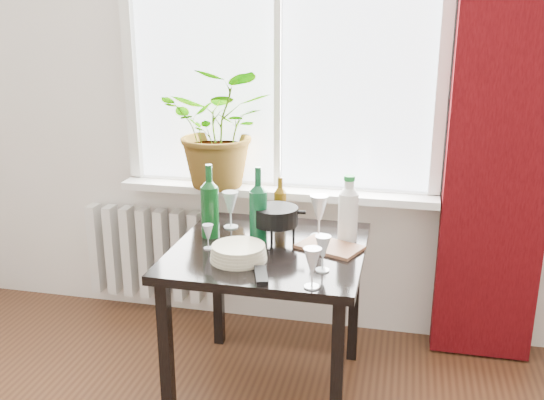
% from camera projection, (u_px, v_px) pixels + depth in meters
% --- Properties ---
extents(window, '(1.72, 0.08, 1.62)m').
position_uv_depth(window, '(279.00, 43.00, 3.12)').
color(window, white).
rests_on(window, ground).
extents(windowsill, '(1.72, 0.20, 0.04)m').
position_uv_depth(windowsill, '(276.00, 191.00, 3.28)').
color(windowsill, white).
rests_on(windowsill, ground).
extents(curtain, '(0.50, 0.12, 2.56)m').
position_uv_depth(curtain, '(504.00, 112.00, 2.88)').
color(curtain, '#390508').
rests_on(curtain, ground).
extents(radiator, '(0.80, 0.10, 0.55)m').
position_uv_depth(radiator, '(154.00, 253.00, 3.60)').
color(radiator, white).
rests_on(radiator, ground).
extents(table, '(0.85, 0.85, 0.74)m').
position_uv_depth(table, '(269.00, 266.00, 2.75)').
color(table, black).
rests_on(table, ground).
extents(potted_plant, '(0.58, 0.50, 0.64)m').
position_uv_depth(potted_plant, '(221.00, 128.00, 3.21)').
color(potted_plant, '#318022').
rests_on(potted_plant, windowsill).
extents(wine_bottle_left, '(0.10, 0.10, 0.36)m').
position_uv_depth(wine_bottle_left, '(210.00, 200.00, 2.80)').
color(wine_bottle_left, '#0B3E15').
rests_on(wine_bottle_left, table).
extents(wine_bottle_right, '(0.11, 0.11, 0.36)m').
position_uv_depth(wine_bottle_right, '(258.00, 204.00, 2.75)').
color(wine_bottle_right, '#0D4624').
rests_on(wine_bottle_right, table).
extents(bottle_amber, '(0.07, 0.07, 0.25)m').
position_uv_depth(bottle_amber, '(280.00, 201.00, 2.97)').
color(bottle_amber, '#66440B').
rests_on(bottle_amber, table).
extents(cleaning_bottle, '(0.11, 0.11, 0.32)m').
position_uv_depth(cleaning_bottle, '(348.00, 208.00, 2.76)').
color(cleaning_bottle, white).
rests_on(cleaning_bottle, table).
extents(wineglass_front_right, '(0.08, 0.08, 0.15)m').
position_uv_depth(wineglass_front_right, '(323.00, 253.00, 2.45)').
color(wineglass_front_right, silver).
rests_on(wineglass_front_right, table).
extents(wineglass_far_right, '(0.09, 0.09, 0.17)m').
position_uv_depth(wineglass_far_right, '(312.00, 267.00, 2.30)').
color(wineglass_far_right, silver).
rests_on(wineglass_far_right, table).
extents(wineglass_back_center, '(0.11, 0.11, 0.21)m').
position_uv_depth(wineglass_back_center, '(319.00, 216.00, 2.82)').
color(wineglass_back_center, silver).
rests_on(wineglass_back_center, table).
extents(wineglass_back_left, '(0.09, 0.09, 0.19)m').
position_uv_depth(wineglass_back_left, '(231.00, 209.00, 2.95)').
color(wineglass_back_left, silver).
rests_on(wineglass_back_left, table).
extents(wineglass_front_left, '(0.06, 0.06, 0.12)m').
position_uv_depth(wineglass_front_left, '(208.00, 237.00, 2.69)').
color(wineglass_front_left, silver).
rests_on(wineglass_front_left, table).
extents(plate_stack, '(0.31, 0.31, 0.07)m').
position_uv_depth(plate_stack, '(239.00, 253.00, 2.57)').
color(plate_stack, beige).
rests_on(plate_stack, table).
extents(fondue_pot, '(0.26, 0.23, 0.16)m').
position_uv_depth(fondue_pot, '(276.00, 224.00, 2.78)').
color(fondue_pot, black).
rests_on(fondue_pot, table).
extents(tv_remote, '(0.09, 0.17, 0.02)m').
position_uv_depth(tv_remote, '(261.00, 275.00, 2.41)').
color(tv_remote, black).
rests_on(tv_remote, table).
extents(cutting_board, '(0.32, 0.27, 0.01)m').
position_uv_depth(cutting_board, '(330.00, 247.00, 2.70)').
color(cutting_board, '#936042').
rests_on(cutting_board, table).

